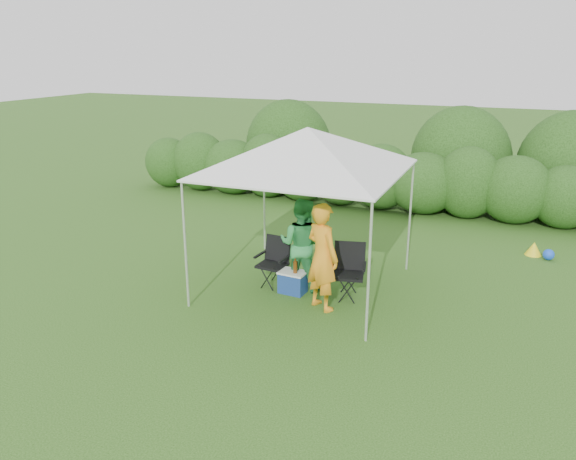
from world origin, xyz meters
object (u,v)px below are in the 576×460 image
at_px(chair_right, 349,267).
at_px(cooler, 293,282).
at_px(chair_left, 274,258).
at_px(man, 322,257).
at_px(woman, 301,244).
at_px(canopy, 307,149).

xyz_separation_m(chair_right, cooler, (-0.93, -0.24, -0.33)).
relative_size(chair_left, man, 0.49).
height_order(man, woman, man).
bearing_deg(chair_left, cooler, -21.70).
bearing_deg(chair_right, cooler, -177.87).
distance_m(canopy, man, 1.81).
bearing_deg(chair_right, man, -125.98).
xyz_separation_m(chair_right, chair_left, (-1.37, -0.02, -0.03)).
height_order(canopy, chair_right, canopy).
relative_size(canopy, chair_left, 3.56).
bearing_deg(canopy, woman, -127.70).
distance_m(chair_right, chair_left, 1.37).
bearing_deg(chair_right, canopy, 161.04).
distance_m(chair_right, woman, 0.92).
xyz_separation_m(chair_left, woman, (0.50, 0.03, 0.33)).
relative_size(chair_right, man, 0.52).
xyz_separation_m(chair_right, woman, (-0.87, 0.01, 0.29)).
bearing_deg(chair_left, chair_right, 5.97).
height_order(chair_right, woman, woman).
height_order(canopy, woman, canopy).
distance_m(chair_left, man, 1.32).
bearing_deg(woman, man, 131.95).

